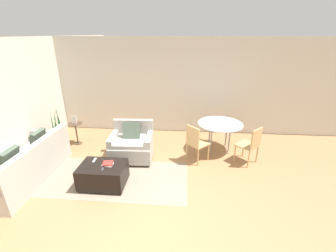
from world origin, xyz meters
TOP-DOWN VIEW (x-y plane):
  - ground_plane at (0.00, 0.00)m, footprint 20.00×20.00m
  - wall_back at (0.00, 3.42)m, footprint 12.00×0.06m
  - wall_left at (-3.15, 1.50)m, footprint 0.06×12.00m
  - area_rug at (-0.76, 0.80)m, footprint 2.99×1.44m
  - couch at (-2.56, 0.63)m, footprint 0.93×2.09m
  - armchair at (-0.60, 1.66)m, footprint 1.01×0.87m
  - ottoman at (-0.92, 0.57)m, footprint 0.88×0.63m
  - book_stack at (-0.81, 0.59)m, footprint 0.22×0.21m
  - tv_remote_primary at (-0.87, 0.45)m, footprint 0.07×0.15m
  - tv_remote_secondary at (-1.14, 0.74)m, footprint 0.05×0.16m
  - potted_plant at (-2.76, 2.25)m, footprint 0.42×0.42m
  - side_table at (-2.28, 2.29)m, footprint 0.37×0.37m
  - picture_frame at (-2.28, 2.29)m, footprint 0.14×0.07m
  - dining_table at (1.53, 2.26)m, footprint 1.13×1.13m
  - dining_chair_near_left at (0.90, 1.64)m, footprint 0.59×0.59m
  - dining_chair_near_right at (2.15, 1.64)m, footprint 0.59×0.59m

SIDE VIEW (x-z plane):
  - ground_plane at x=0.00m, z-range 0.00..0.00m
  - area_rug at x=-0.76m, z-range 0.00..0.01m
  - potted_plant at x=-2.76m, z-range -0.33..0.77m
  - ottoman at x=-0.92m, z-range 0.02..0.47m
  - couch at x=-2.56m, z-range -0.16..0.74m
  - armchair at x=-0.60m, z-range -0.09..0.81m
  - side_table at x=-2.28m, z-range 0.12..0.72m
  - tv_remote_primary at x=-0.87m, z-range 0.45..0.46m
  - tv_remote_secondary at x=-1.14m, z-range 0.45..0.46m
  - book_stack at x=-0.81m, z-range 0.45..0.50m
  - dining_chair_near_left at x=0.90m, z-range 0.07..0.97m
  - dining_chair_near_right at x=2.15m, z-range 0.07..0.97m
  - dining_table at x=1.53m, z-range 0.29..1.02m
  - picture_frame at x=-2.28m, z-range 0.60..0.81m
  - wall_back at x=0.00m, z-range 0.00..2.75m
  - wall_left at x=-3.15m, z-range 0.00..2.75m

